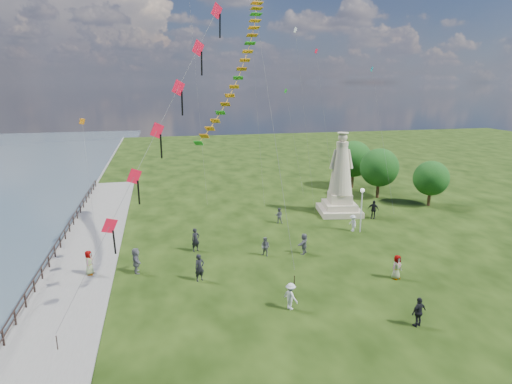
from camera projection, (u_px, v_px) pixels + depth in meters
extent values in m
cube|color=slate|center=(47.00, 271.00, 31.77)|extent=(0.30, 160.00, 0.60)
cube|color=slate|center=(78.00, 276.00, 30.35)|extent=(5.00, 60.00, 0.10)
cylinder|color=black|center=(3.00, 339.00, 22.19)|extent=(0.11, 0.11, 1.00)
cylinder|color=black|center=(15.00, 318.00, 24.08)|extent=(0.11, 0.11, 1.00)
cylinder|color=black|center=(25.00, 301.00, 25.97)|extent=(0.11, 0.11, 1.00)
cylinder|color=black|center=(34.00, 286.00, 27.86)|extent=(0.11, 0.11, 1.00)
cylinder|color=black|center=(42.00, 274.00, 29.75)|extent=(0.11, 0.11, 1.00)
cylinder|color=black|center=(49.00, 262.00, 31.64)|extent=(0.11, 0.11, 1.00)
cylinder|color=black|center=(55.00, 252.00, 33.53)|extent=(0.11, 0.11, 1.00)
cylinder|color=black|center=(60.00, 243.00, 35.42)|extent=(0.11, 0.11, 1.00)
cylinder|color=black|center=(65.00, 235.00, 37.30)|extent=(0.11, 0.11, 1.00)
cylinder|color=black|center=(69.00, 228.00, 39.19)|extent=(0.11, 0.11, 1.00)
cylinder|color=black|center=(73.00, 221.00, 41.08)|extent=(0.11, 0.11, 1.00)
cylinder|color=black|center=(77.00, 215.00, 42.97)|extent=(0.11, 0.11, 1.00)
cylinder|color=black|center=(80.00, 209.00, 44.86)|extent=(0.11, 0.11, 1.00)
cylinder|color=black|center=(83.00, 204.00, 46.75)|extent=(0.11, 0.11, 1.00)
cylinder|color=black|center=(86.00, 199.00, 48.64)|extent=(0.11, 0.11, 1.00)
cylinder|color=black|center=(89.00, 195.00, 50.53)|extent=(0.11, 0.11, 1.00)
cylinder|color=black|center=(91.00, 191.00, 52.42)|extent=(0.11, 0.11, 1.00)
cylinder|color=black|center=(94.00, 187.00, 54.31)|extent=(0.11, 0.11, 1.00)
cylinder|color=black|center=(96.00, 184.00, 56.20)|extent=(0.11, 0.11, 1.00)
cube|color=black|center=(48.00, 256.00, 31.52)|extent=(0.06, 52.00, 0.06)
cube|color=black|center=(49.00, 262.00, 31.62)|extent=(0.06, 52.00, 0.06)
cube|color=beige|center=(339.00, 210.00, 45.12)|extent=(4.84, 4.84, 0.60)
cube|color=beige|center=(339.00, 205.00, 44.98)|extent=(3.69, 3.69, 0.60)
cube|color=beige|center=(340.00, 198.00, 44.78)|extent=(2.53, 2.53, 1.00)
cylinder|color=beige|center=(342.00, 144.00, 43.37)|extent=(1.38, 1.38, 0.40)
sphere|color=beige|center=(343.00, 138.00, 43.21)|extent=(0.92, 0.92, 0.92)
cylinder|color=beige|center=(343.00, 133.00, 43.09)|extent=(1.10, 1.10, 0.10)
cylinder|color=silver|center=(361.00, 212.00, 39.05)|extent=(0.12, 0.12, 3.84)
sphere|color=white|center=(362.00, 190.00, 38.55)|extent=(0.38, 0.38, 0.38)
cylinder|color=#382314|center=(378.00, 188.00, 51.08)|extent=(0.36, 0.36, 2.26)
sphere|color=#113E12|center=(379.00, 167.00, 50.44)|extent=(4.52, 4.52, 4.52)
cylinder|color=#382314|center=(429.00, 197.00, 47.81)|extent=(0.36, 0.36, 1.93)
sphere|color=#113E12|center=(431.00, 178.00, 47.27)|extent=(3.86, 3.86, 3.86)
cylinder|color=#382314|center=(352.00, 179.00, 55.99)|extent=(0.36, 0.36, 2.34)
sphere|color=#113E12|center=(353.00, 159.00, 55.33)|extent=(4.69, 4.69, 4.69)
imported|color=black|center=(200.00, 268.00, 29.58)|extent=(0.83, 0.69, 1.94)
imported|color=#595960|center=(265.00, 247.00, 33.83)|extent=(0.87, 0.86, 1.56)
imported|color=silver|center=(291.00, 296.00, 25.88)|extent=(1.01, 1.23, 1.69)
imported|color=black|center=(419.00, 312.00, 24.03)|extent=(1.14, 0.80, 1.77)
imported|color=#595960|center=(397.00, 267.00, 29.90)|extent=(0.99, 0.80, 1.75)
imported|color=#595960|center=(136.00, 260.00, 30.84)|extent=(0.98, 1.85, 1.90)
imported|color=black|center=(196.00, 240.00, 34.81)|extent=(0.83, 0.70, 1.94)
imported|color=#595960|center=(279.00, 215.00, 41.85)|extent=(0.85, 0.65, 1.54)
imported|color=silver|center=(353.00, 223.00, 39.57)|extent=(0.65, 1.07, 1.56)
imported|color=black|center=(373.00, 209.00, 43.22)|extent=(1.20, 1.18, 1.90)
imported|color=#595960|center=(89.00, 264.00, 30.38)|extent=(0.69, 0.96, 1.79)
imported|color=#595960|center=(304.00, 244.00, 34.33)|extent=(1.54, 1.65, 1.71)
cylinder|color=black|center=(57.00, 343.00, 21.86)|extent=(0.06, 0.06, 0.90)
cube|color=red|center=(110.00, 226.00, 23.52)|extent=(0.87, 0.64, 1.03)
cube|color=black|center=(114.00, 242.00, 23.70)|extent=(0.10, 0.28, 1.48)
cube|color=red|center=(134.00, 176.00, 24.44)|extent=(0.87, 0.64, 1.03)
cube|color=black|center=(139.00, 193.00, 24.62)|extent=(0.10, 0.28, 1.48)
cube|color=red|center=(157.00, 130.00, 25.36)|extent=(0.87, 0.64, 1.03)
cube|color=black|center=(161.00, 146.00, 25.54)|extent=(0.10, 0.28, 1.48)
cube|color=red|center=(178.00, 88.00, 26.28)|extent=(0.87, 0.64, 1.03)
cube|color=black|center=(182.00, 104.00, 26.46)|extent=(0.10, 0.28, 1.48)
cube|color=red|center=(198.00, 48.00, 27.20)|extent=(0.87, 0.64, 1.03)
cube|color=black|center=(202.00, 64.00, 27.38)|extent=(0.10, 0.28, 1.48)
cube|color=red|center=(217.00, 11.00, 28.12)|extent=(0.87, 0.64, 1.03)
cube|color=black|center=(220.00, 26.00, 28.30)|extent=(0.10, 0.28, 1.48)
cylinder|color=black|center=(294.00, 282.00, 28.64)|extent=(0.06, 0.06, 0.90)
cube|color=orange|center=(257.00, 3.00, 29.86)|extent=(0.88, 0.71, 0.14)
cube|color=#CF6D0D|center=(257.00, 8.00, 29.51)|extent=(0.85, 0.69, 0.14)
cube|color=#1A8E1C|center=(256.00, 14.00, 29.16)|extent=(0.81, 0.66, 0.14)
cube|color=orange|center=(255.00, 21.00, 28.81)|extent=(0.78, 0.64, 0.15)
cube|color=orange|center=(254.00, 28.00, 28.46)|extent=(0.74, 0.61, 0.15)
cube|color=#CF6D0D|center=(252.00, 35.00, 28.11)|extent=(0.71, 0.60, 0.16)
cube|color=#1A8E1C|center=(250.00, 43.00, 27.75)|extent=(0.71, 0.62, 0.17)
cube|color=orange|center=(248.00, 52.00, 27.40)|extent=(0.71, 0.64, 0.18)
cube|color=orange|center=(245.00, 60.00, 27.03)|extent=(0.71, 0.66, 0.19)
cube|color=#CF6D0D|center=(242.00, 69.00, 26.67)|extent=(0.70, 0.67, 0.20)
cube|color=#1A8E1C|center=(238.00, 78.00, 26.30)|extent=(0.70, 0.68, 0.22)
cube|color=orange|center=(234.00, 87.00, 25.92)|extent=(0.69, 0.69, 0.23)
cube|color=orange|center=(230.00, 96.00, 25.54)|extent=(0.68, 0.69, 0.24)
cube|color=#CF6D0D|center=(225.00, 104.00, 25.15)|extent=(0.67, 0.69, 0.26)
cube|color=#1A8E1C|center=(220.00, 113.00, 24.75)|extent=(0.66, 0.69, 0.27)
cube|color=orange|center=(215.00, 121.00, 24.35)|extent=(0.65, 0.68, 0.28)
cube|color=orange|center=(210.00, 129.00, 23.95)|extent=(0.63, 0.68, 0.29)
cube|color=#CF6D0D|center=(204.00, 136.00, 23.54)|extent=(0.61, 0.67, 0.30)
cube|color=#1A8E1C|center=(198.00, 143.00, 23.12)|extent=(0.60, 0.66, 0.31)
cube|color=silver|center=(295.00, 30.00, 44.92)|extent=(0.51, 0.39, 0.57)
cylinder|color=#595959|center=(305.00, 122.00, 44.99)|extent=(1.02, 5.02, 18.72)
cube|color=red|center=(316.00, 51.00, 49.14)|extent=(0.51, 0.39, 0.57)
cylinder|color=#595959|center=(325.00, 127.00, 48.98)|extent=(1.02, 5.02, 16.87)
cylinder|color=#595959|center=(197.00, 87.00, 47.14)|extent=(1.02, 5.02, 25.68)
cube|color=#1A8E1C|center=(286.00, 91.00, 52.76)|extent=(0.51, 0.39, 0.57)
cylinder|color=#595959|center=(295.00, 143.00, 52.04)|extent=(1.02, 5.02, 12.36)
cube|color=#CF6D0D|center=(82.00, 121.00, 37.55)|extent=(0.51, 0.39, 0.57)
cylinder|color=#595959|center=(89.00, 183.00, 36.54)|extent=(1.02, 5.01, 10.04)
cylinder|color=#595959|center=(255.00, 82.00, 46.91)|extent=(1.02, 5.02, 26.71)
cube|color=#157183|center=(372.00, 69.00, 45.43)|extent=(0.51, 0.39, 0.57)
cylinder|color=#595959|center=(383.00, 141.00, 45.01)|extent=(1.02, 5.02, 14.74)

